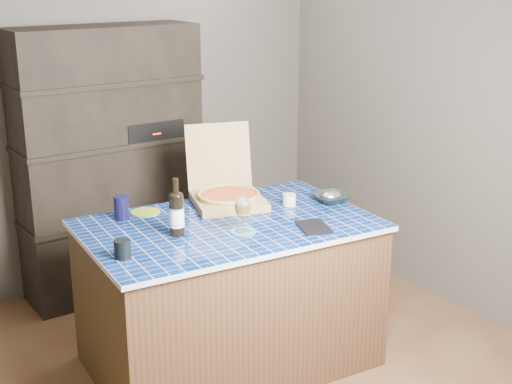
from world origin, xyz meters
TOP-DOWN VIEW (x-y plane):
  - room at (0.00, 0.00)m, footprint 3.50×3.50m
  - shelving_unit at (0.00, 1.53)m, footprint 1.20×0.41m
  - kitchen_island at (0.12, 0.25)m, footprint 1.61×1.11m
  - pizza_box at (0.29, 0.53)m, footprint 0.52×0.57m
  - mead_bottle at (-0.19, 0.25)m, footprint 0.08×0.08m
  - teal_trivet at (0.11, 0.09)m, footprint 0.14×0.14m
  - wine_glass at (0.11, 0.09)m, footprint 0.08×0.08m
  - tumbler at (-0.55, 0.13)m, footprint 0.08×0.08m
  - dvd_case at (0.44, -0.08)m, footprint 0.21×0.24m
  - bowl at (0.80, 0.21)m, footprint 0.23×0.23m
  - foil_contents at (0.80, 0.21)m, footprint 0.12×0.10m
  - white_jar at (0.57, 0.31)m, footprint 0.08×0.08m
  - navy_cup at (-0.32, 0.64)m, footprint 0.08×0.08m
  - green_trivet at (-0.17, 0.66)m, footprint 0.16×0.16m

SIDE VIEW (x-z plane):
  - kitchen_island at x=0.12m, z-range 0.00..0.84m
  - green_trivet at x=-0.17m, z-range 0.84..0.85m
  - teal_trivet at x=0.11m, z-range 0.84..0.85m
  - dvd_case at x=0.44m, z-range 0.84..0.86m
  - bowl at x=0.80m, z-range 0.84..0.89m
  - white_jar at x=0.57m, z-range 0.84..0.91m
  - foil_contents at x=0.80m, z-range 0.85..0.91m
  - tumbler at x=-0.55m, z-range 0.84..0.93m
  - pizza_box at x=0.29m, z-range 0.69..1.11m
  - shelving_unit at x=0.00m, z-range 0.00..1.80m
  - navy_cup at x=-0.32m, z-range 0.84..0.97m
  - mead_bottle at x=-0.19m, z-range 0.81..1.11m
  - wine_glass at x=0.11m, z-range 0.88..1.07m
  - room at x=0.00m, z-range -0.50..3.00m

